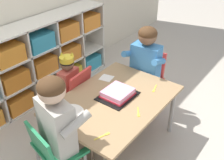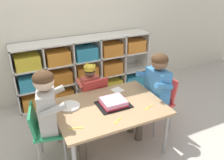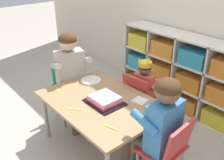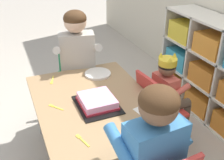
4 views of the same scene
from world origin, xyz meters
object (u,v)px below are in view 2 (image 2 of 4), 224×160
object	(u,v)px
activity_table	(109,110)
fork_beside_plate_stack	(118,121)
adult_helper_seated	(54,108)
birthday_cake_on_tray	(113,103)
fork_at_table_front_edge	(148,107)
classroom_chair_blue	(93,97)
fork_near_child_seat	(77,128)
guest_at_table_side	(154,86)
child_with_crown	(89,85)
classroom_chair_adult_side	(45,129)
classroom_chair_guest_side	(160,98)
paper_plate_stack	(69,106)

from	to	relation	value
activity_table	fork_beside_plate_stack	size ratio (longest dim) A/B	10.46
adult_helper_seated	birthday_cake_on_tray	size ratio (longest dim) A/B	3.08
adult_helper_seated	fork_at_table_front_edge	distance (m)	0.96
birthday_cake_on_tray	fork_at_table_front_edge	bearing A→B (deg)	-34.09
classroom_chair_blue	fork_at_table_front_edge	world-z (taller)	classroom_chair_blue
fork_near_child_seat	guest_at_table_side	bearing A→B (deg)	-145.07
activity_table	child_with_crown	size ratio (longest dim) A/B	1.37
child_with_crown	fork_at_table_front_edge	xyz separation A→B (m)	(0.35, -0.82, 0.04)
child_with_crown	activity_table	bearing A→B (deg)	83.89
classroom_chair_blue	birthday_cake_on_tray	xyz separation A→B (m)	(0.04, -0.51, 0.19)
activity_table	fork_near_child_seat	world-z (taller)	fork_near_child_seat
child_with_crown	fork_near_child_seat	bearing A→B (deg)	56.83
classroom_chair_adult_side	child_with_crown	bearing A→B (deg)	-38.58
classroom_chair_guest_side	adult_helper_seated	bearing A→B (deg)	-92.38
fork_beside_plate_stack	fork_at_table_front_edge	bearing A→B (deg)	-26.29
classroom_chair_blue	fork_near_child_seat	bearing A→B (deg)	52.84
classroom_chair_blue	adult_helper_seated	bearing A→B (deg)	33.03
paper_plate_stack	child_with_crown	bearing A→B (deg)	50.01
child_with_crown	classroom_chair_adult_side	distance (m)	0.87
child_with_crown	adult_helper_seated	bearing A→B (deg)	39.53
paper_plate_stack	guest_at_table_side	bearing A→B (deg)	-4.64
paper_plate_stack	fork_at_table_front_edge	bearing A→B (deg)	-26.39
activity_table	fork_at_table_front_edge	bearing A→B (deg)	-29.99
classroom_chair_blue	fork_near_child_seat	world-z (taller)	classroom_chair_blue
adult_helper_seated	paper_plate_stack	bearing A→B (deg)	-45.13
fork_beside_plate_stack	child_with_crown	bearing A→B (deg)	51.11
classroom_chair_blue	guest_at_table_side	world-z (taller)	guest_at_table_side
child_with_crown	guest_at_table_side	size ratio (longest dim) A/B	0.82
fork_near_child_seat	fork_beside_plate_stack	size ratio (longest dim) A/B	1.21
guest_at_table_side	fork_near_child_seat	bearing A→B (deg)	-78.44
fork_near_child_seat	paper_plate_stack	bearing A→B (deg)	-77.65
guest_at_table_side	fork_near_child_seat	distance (m)	1.08
classroom_chair_adult_side	paper_plate_stack	bearing A→B (deg)	-60.02
fork_near_child_seat	classroom_chair_guest_side	bearing A→B (deg)	-146.17
fork_at_table_front_edge	fork_near_child_seat	world-z (taller)	same
adult_helper_seated	fork_beside_plate_stack	bearing A→B (deg)	-109.40
child_with_crown	classroom_chair_adult_side	world-z (taller)	child_with_crown
child_with_crown	fork_at_table_front_edge	world-z (taller)	child_with_crown
child_with_crown	classroom_chair_guest_side	world-z (taller)	child_with_crown
activity_table	fork_beside_plate_stack	distance (m)	0.28
child_with_crown	fork_at_table_front_edge	bearing A→B (deg)	107.27
guest_at_table_side	birthday_cake_on_tray	size ratio (longest dim) A/B	2.94
classroom_chair_guest_side	fork_at_table_front_edge	bearing A→B (deg)	-55.59
classroom_chair_blue	fork_beside_plate_stack	bearing A→B (deg)	80.42
classroom_chair_adult_side	guest_at_table_side	world-z (taller)	guest_at_table_side
child_with_crown	fork_beside_plate_stack	size ratio (longest dim) A/B	7.64
classroom_chair_blue	adult_helper_seated	distance (m)	0.78
birthday_cake_on_tray	fork_at_table_front_edge	xyz separation A→B (m)	(0.31, -0.21, -0.03)
classroom_chair_adult_side	adult_helper_seated	bearing A→B (deg)	-90.00
activity_table	paper_plate_stack	size ratio (longest dim) A/B	5.19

